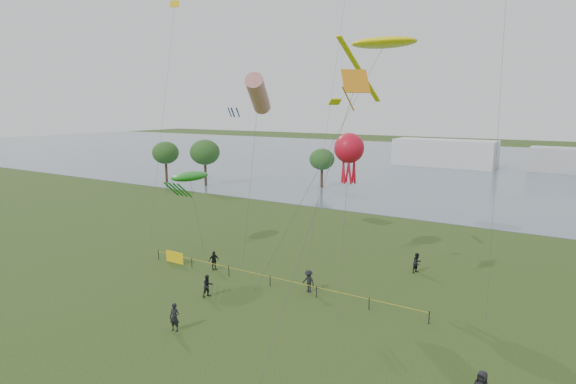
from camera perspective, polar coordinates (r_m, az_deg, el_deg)
The scene contains 15 objects.
ground_plane at distance 26.06m, azimuth -12.72°, elevation -21.05°, with size 400.00×400.00×0.00m, color #213811.
lake at distance 117.36m, azimuth 24.27°, elevation 2.68°, with size 400.00×120.00×0.08m, color slate.
pavilion_left at distance 114.47m, azimuth 18.06°, elevation 4.42°, with size 22.00×8.00×6.00m, color silver.
trees at distance 83.13m, azimuth -8.22°, elevation 4.46°, with size 30.44×14.31×7.87m.
fence at distance 40.41m, azimuth -9.38°, elevation -8.53°, with size 24.07×0.07×1.05m.
spectator_a at distance 35.25m, azimuth -9.49°, elevation -10.92°, with size 0.79×0.61×1.62m, color black.
spectator_b at distance 35.64m, azimuth 2.45°, elevation -10.51°, with size 1.08×0.62×1.67m, color black.
spectator_c at distance 40.70m, azimuth -8.78°, elevation -8.03°, with size 0.93×0.39×1.58m, color black.
spectator_f at distance 30.67m, azimuth -13.30°, elevation -14.25°, with size 0.63×0.42×1.74m, color black.
spectator_g at distance 40.94m, azimuth 15.06°, elevation -8.11°, with size 0.80×0.62×1.65m, color black.
kite_stingray at distance 38.99m, azimuth 11.19°, elevation 16.89°, with size 8.37×10.86×18.59m.
kite_windsock at distance 43.63m, azimuth -3.57°, elevation 11.49°, with size 4.14×6.48×16.28m.
kite_creature at distance 44.86m, azimuth -11.58°, elevation 1.79°, with size 3.25×4.60×7.49m.
kite_octopus at distance 39.50m, azimuth 7.26°, elevation 5.11°, with size 5.27×10.93×11.28m.
kite_delta at distance 27.23m, azimuth 7.49°, elevation 11.42°, with size 3.25×16.25×15.46m.
Camera 1 is at (16.15, -15.47, 13.38)m, focal length 30.00 mm.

